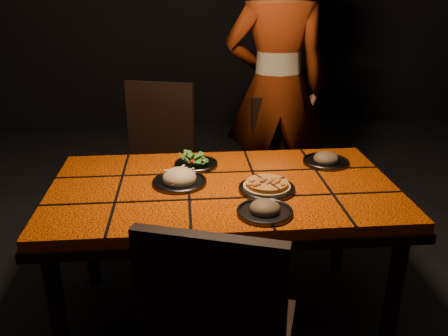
{
  "coord_description": "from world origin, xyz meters",
  "views": [
    {
      "loc": [
        -0.18,
        -2.02,
        1.65
      ],
      "look_at": [
        0.01,
        0.03,
        0.82
      ],
      "focal_mm": 38.0,
      "sensor_mm": 36.0,
      "label": 1
    }
  ],
  "objects": [
    {
      "name": "room_shell",
      "position": [
        0.0,
        0.0,
        1.5
      ],
      "size": [
        6.04,
        7.04,
        3.08
      ],
      "color": "black",
      "rests_on": "ground"
    },
    {
      "name": "dining_table",
      "position": [
        0.0,
        0.0,
        0.67
      ],
      "size": [
        1.62,
        0.92,
        0.75
      ],
      "color": "#E14F07",
      "rests_on": "ground"
    },
    {
      "name": "chair_near",
      "position": [
        -0.08,
        -0.79,
        0.57
      ],
      "size": [
        0.57,
        0.57,
        1.0
      ],
      "rotation": [
        0.0,
        0.0,
        2.82
      ],
      "color": "black",
      "rests_on": "ground"
    },
    {
      "name": "chair_far_left",
      "position": [
        -0.36,
        0.96,
        0.59
      ],
      "size": [
        0.58,
        0.58,
        1.02
      ],
      "rotation": [
        0.0,
        0.0,
        -0.29
      ],
      "color": "black",
      "rests_on": "ground"
    },
    {
      "name": "chair_far_right",
      "position": [
        0.51,
        0.98,
        0.52
      ],
      "size": [
        0.53,
        0.53,
        0.91
      ],
      "rotation": [
        0.0,
        0.0,
        0.34
      ],
      "color": "black",
      "rests_on": "ground"
    },
    {
      "name": "diner",
      "position": [
        0.46,
        1.12,
        0.95
      ],
      "size": [
        0.72,
        0.49,
        1.91
      ],
      "primitive_type": "imported",
      "rotation": [
        0.0,
        0.0,
        3.09
      ],
      "color": "brown",
      "rests_on": "ground"
    },
    {
      "name": "plate_pizza",
      "position": [
        0.19,
        -0.08,
        0.77
      ],
      "size": [
        0.28,
        0.28,
        0.04
      ],
      "color": "#3B3B41",
      "rests_on": "dining_table"
    },
    {
      "name": "plate_pasta",
      "position": [
        -0.2,
        0.03,
        0.77
      ],
      "size": [
        0.26,
        0.26,
        0.08
      ],
      "color": "#3B3B41",
      "rests_on": "dining_table"
    },
    {
      "name": "plate_salad",
      "position": [
        -0.12,
        0.25,
        0.78
      ],
      "size": [
        0.22,
        0.22,
        0.07
      ],
      "color": "#3B3B41",
      "rests_on": "dining_table"
    },
    {
      "name": "plate_mushroom_a",
      "position": [
        0.14,
        -0.31,
        0.77
      ],
      "size": [
        0.23,
        0.23,
        0.08
      ],
      "color": "#3B3B41",
      "rests_on": "dining_table"
    },
    {
      "name": "plate_mushroom_b",
      "position": [
        0.56,
        0.23,
        0.77
      ],
      "size": [
        0.24,
        0.24,
        0.08
      ],
      "color": "#3B3B41",
      "rests_on": "dining_table"
    }
  ]
}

